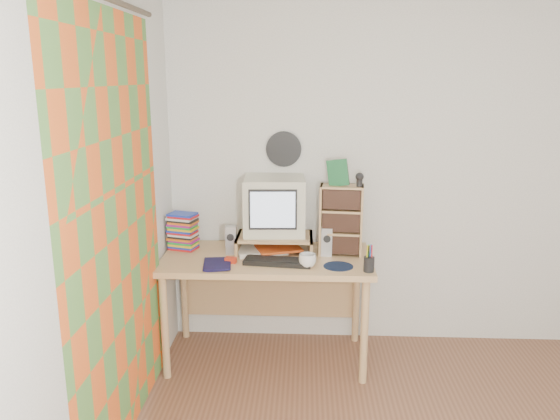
# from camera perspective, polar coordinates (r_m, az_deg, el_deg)

# --- Properties ---
(back_wall) EXTENTS (3.50, 0.00, 3.50)m
(back_wall) POSITION_cam_1_polar(r_m,az_deg,el_deg) (3.99, 13.90, 3.59)
(back_wall) COLOR white
(back_wall) RESTS_ON floor
(left_wall) EXTENTS (0.00, 3.50, 3.50)m
(left_wall) POSITION_cam_1_polar(r_m,az_deg,el_deg) (2.41, -21.29, -3.48)
(left_wall) COLOR white
(left_wall) RESTS_ON floor
(curtain) EXTENTS (0.00, 2.20, 2.20)m
(curtain) POSITION_cam_1_polar(r_m,az_deg,el_deg) (2.85, -16.55, -2.62)
(curtain) COLOR orange
(curtain) RESTS_ON left_wall
(wall_disc) EXTENTS (0.25, 0.02, 0.25)m
(wall_disc) POSITION_cam_1_polar(r_m,az_deg,el_deg) (3.87, 0.39, 6.38)
(wall_disc) COLOR black
(wall_disc) RESTS_ON back_wall
(desk) EXTENTS (1.40, 0.70, 0.75)m
(desk) POSITION_cam_1_polar(r_m,az_deg,el_deg) (3.79, -1.33, -6.49)
(desk) COLOR tan
(desk) RESTS_ON floor
(monitor_riser) EXTENTS (0.52, 0.30, 0.12)m
(monitor_riser) POSITION_cam_1_polar(r_m,az_deg,el_deg) (3.75, -0.55, -3.03)
(monitor_riser) COLOR tan
(monitor_riser) RESTS_ON desk
(crt_monitor) EXTENTS (0.43, 0.43, 0.39)m
(crt_monitor) POSITION_cam_1_polar(r_m,az_deg,el_deg) (3.74, -0.61, 0.43)
(crt_monitor) COLOR beige
(crt_monitor) RESTS_ON monitor_riser
(speaker_left) EXTENTS (0.07, 0.07, 0.19)m
(speaker_left) POSITION_cam_1_polar(r_m,az_deg,el_deg) (3.73, -5.12, -3.12)
(speaker_left) COLOR #A6A5AA
(speaker_left) RESTS_ON desk
(speaker_right) EXTENTS (0.08, 0.08, 0.19)m
(speaker_right) POSITION_cam_1_polar(r_m,az_deg,el_deg) (3.69, 4.90, -3.29)
(speaker_right) COLOR #A6A5AA
(speaker_right) RESTS_ON desk
(keyboard) EXTENTS (0.45, 0.20, 0.03)m
(keyboard) POSITION_cam_1_polar(r_m,az_deg,el_deg) (3.54, -0.21, -5.41)
(keyboard) COLOR black
(keyboard) RESTS_ON desk
(dvd_stack) EXTENTS (0.21, 0.17, 0.26)m
(dvd_stack) POSITION_cam_1_polar(r_m,az_deg,el_deg) (3.87, -10.11, -2.18)
(dvd_stack) COLOR brown
(dvd_stack) RESTS_ON desk
(cd_rack) EXTENTS (0.30, 0.18, 0.48)m
(cd_rack) POSITION_cam_1_polar(r_m,az_deg,el_deg) (3.69, 6.41, -1.06)
(cd_rack) COLOR tan
(cd_rack) RESTS_ON desk
(mug) EXTENTS (0.14, 0.14, 0.09)m
(mug) POSITION_cam_1_polar(r_m,az_deg,el_deg) (3.47, 2.88, -5.30)
(mug) COLOR white
(mug) RESTS_ON desk
(diary) EXTENTS (0.23, 0.19, 0.04)m
(diary) POSITION_cam_1_polar(r_m,az_deg,el_deg) (3.53, -8.00, -5.50)
(diary) COLOR #110E33
(diary) RESTS_ON desk
(mousepad) EXTENTS (0.21, 0.21, 0.00)m
(mousepad) POSITION_cam_1_polar(r_m,az_deg,el_deg) (3.51, 6.11, -5.86)
(mousepad) COLOR black
(mousepad) RESTS_ON desk
(pen_cup) EXTENTS (0.07, 0.07, 0.13)m
(pen_cup) POSITION_cam_1_polar(r_m,az_deg,el_deg) (3.43, 9.29, -5.32)
(pen_cup) COLOR black
(pen_cup) RESTS_ON desk
(papers) EXTENTS (0.40, 0.34, 0.04)m
(papers) POSITION_cam_1_polar(r_m,az_deg,el_deg) (3.77, -1.36, -4.07)
(papers) COLOR silver
(papers) RESTS_ON desk
(red_box) EXTENTS (0.08, 0.05, 0.04)m
(red_box) POSITION_cam_1_polar(r_m,az_deg,el_deg) (3.57, -5.16, -5.24)
(red_box) COLOR red
(red_box) RESTS_ON desk
(game_box) EXTENTS (0.14, 0.06, 0.17)m
(game_box) POSITION_cam_1_polar(r_m,az_deg,el_deg) (3.61, 6.08, 3.90)
(game_box) COLOR #1B6034
(game_box) RESTS_ON cd_rack
(webcam) EXTENTS (0.06, 0.06, 0.09)m
(webcam) POSITION_cam_1_polar(r_m,az_deg,el_deg) (3.60, 8.31, 3.17)
(webcam) COLOR black
(webcam) RESTS_ON cd_rack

